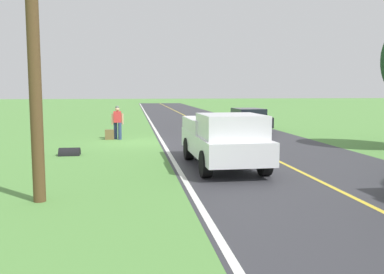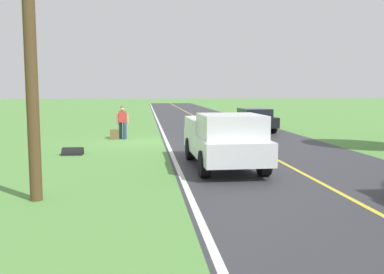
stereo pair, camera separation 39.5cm
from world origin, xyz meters
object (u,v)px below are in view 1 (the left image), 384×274
at_px(hitchhiker_walking, 117,121).
at_px(suitcase_carried, 110,135).
at_px(sedan_near_oncoming, 247,119).
at_px(pickup_truck_passing, 224,139).
at_px(utility_pole_roadside, 32,14).

bearing_deg(hitchhiker_walking, suitcase_carried, 12.61).
relative_size(hitchhiker_walking, suitcase_carried, 3.36).
bearing_deg(hitchhiker_walking, sedan_near_oncoming, -155.97).
bearing_deg(sedan_near_oncoming, pickup_truck_passing, 71.10).
height_order(hitchhiker_walking, sedan_near_oncoming, hitchhiker_walking).
xyz_separation_m(suitcase_carried, utility_pole_roadside, (0.97, 12.13, 3.97)).
bearing_deg(utility_pole_roadside, suitcase_carried, -94.59).
xyz_separation_m(hitchhiker_walking, sedan_near_oncoming, (-7.93, -3.54, -0.23)).
distance_m(hitchhiker_walking, suitcase_carried, 0.84).
distance_m(suitcase_carried, utility_pole_roadside, 12.80).
distance_m(pickup_truck_passing, utility_pole_roadside, 7.05).
distance_m(hitchhiker_walking, sedan_near_oncoming, 8.69).
bearing_deg(utility_pole_roadside, sedan_near_oncoming, -120.61).
height_order(hitchhiker_walking, pickup_truck_passing, pickup_truck_passing).
bearing_deg(utility_pole_roadside, pickup_truck_passing, -145.37).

